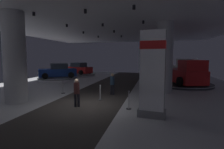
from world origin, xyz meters
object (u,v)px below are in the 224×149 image
at_px(display_platform_far_left, 58,79).
at_px(visitor_walking_near, 77,91).
at_px(display_platform_deep_left, 78,75).
at_px(display_car_far_left, 58,71).
at_px(visitor_walking_far, 112,83).
at_px(column_right, 164,57).
at_px(brand_sign_pylon, 153,73).
at_px(display_car_deep_left, 78,69).
at_px(display_platform_deep_right, 181,77).
at_px(pickup_truck_deep_right, 182,69).
at_px(column_left, 15,58).
at_px(display_platform_far_right, 182,84).
at_px(pickup_truck_far_right, 184,74).

height_order(display_platform_far_left, visitor_walking_near, visitor_walking_near).
distance_m(display_platform_deep_left, display_car_far_left, 5.81).
bearing_deg(visitor_walking_far, display_platform_deep_left, 123.88).
xyz_separation_m(column_right, brand_sign_pylon, (-0.86, -6.12, -0.70)).
relative_size(display_car_deep_left, display_platform_deep_right, 0.80).
bearing_deg(pickup_truck_deep_right, display_car_far_left, -158.84).
xyz_separation_m(display_platform_far_left, display_car_far_left, (0.03, 0.02, 0.92)).
height_order(pickup_truck_deep_right, visitor_walking_far, pickup_truck_deep_right).
relative_size(column_right, display_platform_deep_right, 0.97).
bearing_deg(brand_sign_pylon, display_platform_deep_left, 123.89).
bearing_deg(column_left, brand_sign_pylon, -6.14).
distance_m(brand_sign_pylon, display_car_deep_left, 19.73).
relative_size(display_platform_far_left, display_car_far_left, 1.02).
bearing_deg(display_car_far_left, display_platform_far_right, -2.41).
bearing_deg(column_left, pickup_truck_deep_right, 52.40).
distance_m(display_platform_deep_left, pickup_truck_far_right, 15.49).
xyz_separation_m(display_platform_deep_left, pickup_truck_far_right, (13.97, -6.62, 1.01)).
distance_m(column_left, column_right, 10.46).
bearing_deg(display_car_deep_left, display_platform_far_right, -24.49).
distance_m(column_right, display_car_deep_left, 15.74).
bearing_deg(display_platform_far_left, brand_sign_pylon, -43.89).
xyz_separation_m(pickup_truck_far_right, visitor_walking_near, (-7.07, -9.02, -0.25)).
xyz_separation_m(column_left, display_car_far_left, (-2.83, 9.76, -1.64)).
xyz_separation_m(column_left, visitor_walking_far, (5.30, 3.42, -1.84)).
bearing_deg(display_platform_far_left, column_left, -73.65).
height_order(pickup_truck_deep_right, visitor_walking_near, pickup_truck_deep_right).
bearing_deg(column_right, display_platform_far_left, 159.29).
height_order(pickup_truck_far_right, visitor_walking_near, pickup_truck_far_right).
relative_size(display_car_far_left, display_platform_far_right, 0.79).
height_order(column_right, display_platform_deep_right, column_right).
xyz_separation_m(display_platform_far_right, pickup_truck_deep_right, (0.84, 6.29, 1.08)).
xyz_separation_m(column_right, pickup_truck_far_right, (2.11, 3.63, -1.59)).
xyz_separation_m(brand_sign_pylon, pickup_truck_far_right, (2.97, 9.75, -0.89)).
height_order(brand_sign_pylon, display_car_far_left, brand_sign_pylon).
relative_size(column_right, pickup_truck_deep_right, 0.98).
relative_size(column_left, display_car_far_left, 1.23).
relative_size(column_right, display_car_far_left, 1.23).
xyz_separation_m(display_car_deep_left, pickup_truck_far_right, (13.94, -6.61, 0.13)).
bearing_deg(visitor_walking_far, visitor_walking_near, -108.70).
bearing_deg(display_platform_deep_left, display_platform_deep_right, 1.13).
distance_m(display_platform_far_right, pickup_truck_far_right, 1.08).
relative_size(column_left, display_car_deep_left, 1.21).
bearing_deg(display_platform_far_left, display_car_far_left, 34.30).
bearing_deg(brand_sign_pylon, column_left, 173.86).
height_order(column_right, visitor_walking_far, column_right).
bearing_deg(column_left, visitor_walking_near, -2.13).
relative_size(display_car_far_left, pickup_truck_far_right, 0.79).
height_order(display_platform_deep_left, display_car_far_left, display_car_far_left).
bearing_deg(display_platform_deep_left, column_right, -40.84).
xyz_separation_m(display_platform_far_left, display_platform_deep_right, (14.71, 6.04, -0.04)).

